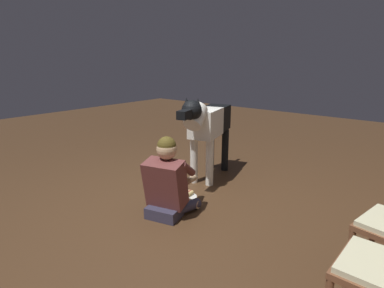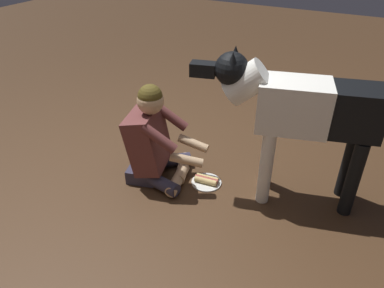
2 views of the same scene
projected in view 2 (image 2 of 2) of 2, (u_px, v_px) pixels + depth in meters
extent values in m
plane|color=#442C1A|center=(163.00, 168.00, 3.26)|extent=(14.34, 14.34, 0.00)
cube|color=#312F43|center=(146.00, 169.00, 3.14)|extent=(0.32, 0.39, 0.12)
cylinder|color=#312F43|center=(168.00, 161.00, 3.23)|extent=(0.38, 0.34, 0.11)
cylinder|color=tan|center=(183.00, 168.00, 3.15)|extent=(0.21, 0.37, 0.09)
cylinder|color=#312F43|center=(158.00, 182.00, 2.98)|extent=(0.41, 0.18, 0.11)
cylinder|color=tan|center=(178.00, 180.00, 3.01)|extent=(0.16, 0.37, 0.09)
cube|color=brown|center=(148.00, 140.00, 2.97)|extent=(0.40, 0.46, 0.52)
cylinder|color=brown|center=(171.00, 117.00, 3.01)|extent=(0.30, 0.15, 0.24)
cylinder|color=tan|center=(193.00, 143.00, 3.04)|extent=(0.28, 0.10, 0.12)
cylinder|color=brown|center=(159.00, 138.00, 2.72)|extent=(0.30, 0.15, 0.24)
cylinder|color=tan|center=(186.00, 160.00, 2.83)|extent=(0.28, 0.17, 0.12)
sphere|color=tan|center=(150.00, 101.00, 2.77)|extent=(0.21, 0.21, 0.21)
sphere|color=#4E4218|center=(150.00, 97.00, 2.75)|extent=(0.19, 0.19, 0.19)
cylinder|color=white|center=(266.00, 168.00, 2.73)|extent=(0.10, 0.10, 0.62)
cylinder|color=white|center=(267.00, 152.00, 2.91)|extent=(0.10, 0.10, 0.62)
cylinder|color=black|center=(353.00, 180.00, 2.61)|extent=(0.10, 0.10, 0.62)
cylinder|color=black|center=(349.00, 162.00, 2.79)|extent=(0.10, 0.10, 0.62)
cube|color=white|center=(293.00, 105.00, 2.53)|extent=(0.56, 0.43, 0.36)
cube|color=black|center=(350.00, 111.00, 2.46)|extent=(0.49, 0.40, 0.34)
cylinder|color=white|center=(246.00, 82.00, 2.52)|extent=(0.40, 0.31, 0.35)
sphere|color=black|center=(232.00, 69.00, 2.50)|extent=(0.24, 0.24, 0.24)
cube|color=black|center=(203.00, 69.00, 2.54)|extent=(0.20, 0.15, 0.10)
cone|color=black|center=(233.00, 60.00, 2.39)|extent=(0.10, 0.10, 0.11)
cone|color=black|center=(235.00, 53.00, 2.51)|extent=(0.10, 0.10, 0.11)
cylinder|color=black|center=(384.00, 119.00, 2.44)|extent=(0.32, 0.12, 0.21)
cylinder|color=silver|center=(206.00, 182.00, 3.07)|extent=(0.25, 0.25, 0.01)
cylinder|color=#D9B971|center=(207.00, 178.00, 3.07)|extent=(0.19, 0.07, 0.05)
cylinder|color=#D9B971|center=(206.00, 181.00, 3.03)|extent=(0.19, 0.07, 0.05)
cylinder|color=#9E3C33|center=(206.00, 179.00, 3.05)|extent=(0.20, 0.05, 0.04)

